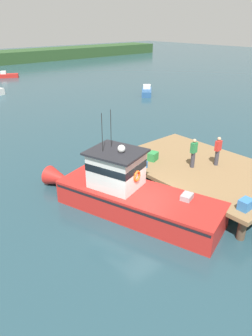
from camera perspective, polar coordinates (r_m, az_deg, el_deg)
ground_plane at (r=14.97m, az=2.08°, el=-8.90°), size 200.00×200.00×0.00m
dock at (r=17.66m, az=13.61°, el=0.03°), size 6.00×9.00×1.20m
main_fishing_boat at (r=14.92m, az=0.30°, el=-4.46°), size 4.80×9.90×4.80m
crate_single_by_cleat at (r=14.11m, az=21.08°, el=-6.25°), size 0.60×0.44×0.47m
crate_single_far at (r=17.79m, az=4.97°, el=2.15°), size 0.71×0.61×0.47m
bait_bucket at (r=16.90m, az=3.47°, el=0.66°), size 0.32×0.32×0.34m
deckhand_by_the_boat at (r=17.01m, az=12.28°, el=2.80°), size 0.36×0.22×1.63m
deckhand_further_back at (r=17.60m, az=16.48°, el=3.10°), size 0.36×0.22×1.63m
moored_boat_far_right at (r=56.06m, az=-21.23°, el=15.56°), size 4.08×2.63×1.06m
moored_boat_mid_harbor at (r=40.31m, az=3.83°, el=13.90°), size 3.82×3.77×1.14m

